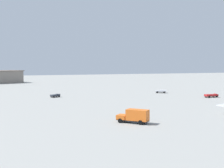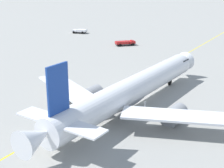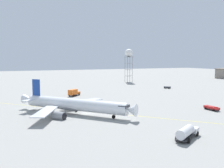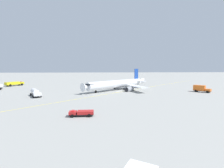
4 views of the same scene
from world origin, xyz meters
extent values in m
plane|color=gray|center=(0.00, 0.00, 0.00)|extent=(600.00, 600.00, 0.00)
cylinder|color=white|center=(-3.67, 0.22, 3.08)|extent=(25.93, 29.63, 3.76)
cone|color=white|center=(8.64, -14.29, 3.08)|extent=(4.66, 4.60, 3.57)
cone|color=white|center=(-16.17, 14.97, 3.38)|extent=(5.02, 5.12, 3.19)
cube|color=black|center=(7.22, -12.61, 3.92)|extent=(3.99, 3.90, 0.70)
ellipsoid|color=slate|center=(-4.82, 1.58, 2.04)|extent=(10.88, 11.98, 2.07)
cube|color=#193D93|center=(-13.82, 12.19, 7.72)|extent=(2.25, 2.60, 5.53)
cube|color=white|center=(-11.32, 14.31, 3.83)|extent=(5.53, 5.25, 0.20)
cube|color=white|center=(-16.32, 10.07, 3.83)|extent=(5.53, 5.25, 0.20)
cube|color=white|center=(1.40, 9.10, 2.42)|extent=(15.94, 8.08, 0.28)
cube|color=white|center=(-13.26, -3.33, 2.42)|extent=(10.21, 15.65, 0.28)
cylinder|color=gray|center=(1.43, 5.48, 0.94)|extent=(4.48, 4.66, 2.45)
cylinder|color=black|center=(2.77, 3.91, 0.94)|extent=(1.68, 1.46, 2.08)
cylinder|color=gray|center=(-9.69, -3.95, 0.94)|extent=(4.48, 4.66, 2.45)
cylinder|color=black|center=(-8.35, -5.52, 0.94)|extent=(1.68, 1.46, 2.08)
cylinder|color=#9EA0A5|center=(5.10, -10.11, 1.48)|extent=(0.20, 0.20, 1.87)
cylinder|color=black|center=(5.10, -10.11, 0.55)|extent=(0.94, 1.03, 1.10)
cylinder|color=#9EA0A5|center=(-2.32, 3.71, 1.48)|extent=(0.20, 0.20, 1.87)
cylinder|color=black|center=(-2.32, 3.71, 0.55)|extent=(0.94, 1.03, 1.10)
cylinder|color=#9EA0A5|center=(-7.32, -0.54, 1.48)|extent=(0.20, 0.20, 1.87)
cylinder|color=black|center=(-7.32, -0.54, 0.55)|extent=(0.94, 1.03, 1.10)
cube|color=#232326|center=(40.49, -12.75, 0.48)|extent=(1.67, 5.60, 0.20)
cube|color=red|center=(40.51, -14.71, 0.91)|extent=(1.91, 1.70, 0.65)
cube|color=black|center=(40.52, -15.44, 1.00)|extent=(1.59, 0.10, 0.36)
cube|color=red|center=(40.48, -11.82, 0.93)|extent=(1.94, 3.73, 0.70)
cube|color=red|center=(40.51, -14.71, 1.33)|extent=(1.33, 0.61, 0.16)
cylinder|color=black|center=(41.46, -14.70, 0.38)|extent=(0.29, 0.76, 0.76)
cylinder|color=black|center=(39.56, -14.72, 0.38)|extent=(0.29, 0.76, 0.76)
cylinder|color=black|center=(41.41, -10.96, 0.38)|extent=(0.29, 0.76, 0.76)
cylinder|color=black|center=(39.52, -10.98, 0.38)|extent=(0.29, 0.76, 0.76)
cube|color=#232326|center=(63.63, -3.95, 0.50)|extent=(4.14, 5.02, 0.20)
cube|color=white|center=(64.47, -2.56, 0.88)|extent=(2.76, 2.43, 0.55)
cube|color=black|center=(64.78, -2.06, 0.96)|extent=(1.75, 1.11, 0.31)
cube|color=white|center=(63.21, -4.63, 0.95)|extent=(3.62, 3.84, 0.70)
cylinder|color=black|center=(63.45, -1.94, 0.40)|extent=(0.66, 0.83, 0.80)
cylinder|color=black|center=(65.49, -3.18, 0.40)|extent=(0.66, 0.83, 0.80)
cylinder|color=black|center=(61.84, -4.60, 0.40)|extent=(0.66, 0.83, 0.80)
cylinder|color=black|center=(63.87, -5.84, 0.40)|extent=(0.66, 0.83, 0.80)
cube|color=yellow|center=(-0.32, 4.42, 0.00)|extent=(121.83, 130.99, 0.01)
camera|label=1|loc=(-52.23, 66.72, 13.10)|focal=47.54mm
camera|label=2|loc=(-48.49, 15.71, 19.78)|focal=54.00mm
camera|label=3|loc=(-24.12, -74.80, 17.49)|focal=39.73mm
camera|label=4|loc=(78.55, -8.68, 11.20)|focal=26.86mm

